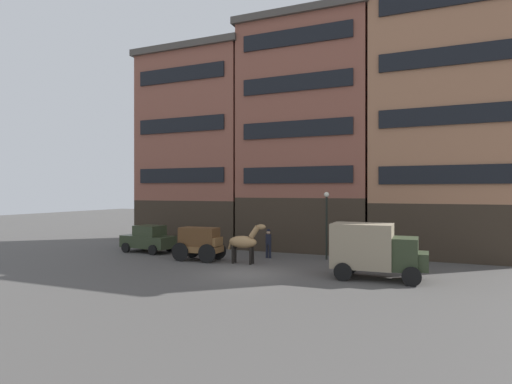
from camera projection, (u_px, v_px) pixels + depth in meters
The scene contains 11 objects.
ground_plane at pixel (247, 274), 21.39m from camera, with size 120.00×120.00×0.00m, color #4C4947.
building_far_left at pixel (203, 148), 34.78m from camera, with size 9.25×6.92×15.35m.
building_center_left at pixel (309, 135), 31.20m from camera, with size 9.55×6.92×16.50m.
building_center_right at pixel (441, 119), 27.68m from camera, with size 9.01×6.92×17.67m.
cargo_wagon at pixel (200, 241), 25.44m from camera, with size 2.95×1.60×1.98m.
draft_horse at pixel (244, 242), 24.28m from camera, with size 2.35×0.66×2.30m.
delivery_truck_near at pixel (375, 249), 20.04m from camera, with size 4.39×2.21×2.62m.
sedan_dark at pixel (148, 239), 28.86m from camera, with size 3.83×2.14×1.83m.
pedestrian_officer at pixel (268, 242), 26.34m from camera, with size 0.48×0.48×1.79m.
streetlamp_curbside at pixel (327, 216), 25.77m from camera, with size 0.32×0.32×4.12m.
fire_hydrant_curbside at pixel (352, 255), 24.74m from camera, with size 0.24×0.24×0.83m.
Camera 1 is at (8.83, -19.47, 4.17)m, focal length 29.75 mm.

